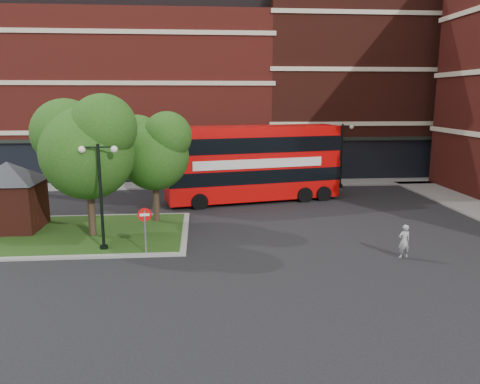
{
  "coord_description": "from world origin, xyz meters",
  "views": [
    {
      "loc": [
        -0.99,
        -20.94,
        7.05
      ],
      "look_at": [
        1.12,
        3.67,
        2.0
      ],
      "focal_mm": 35.0,
      "sensor_mm": 36.0,
      "label": 1
    }
  ],
  "objects": [
    {
      "name": "bus",
      "position": [
        2.56,
        10.27,
        2.95
      ],
      "size": [
        12.06,
        5.05,
        4.49
      ],
      "rotation": [
        0.0,
        0.0,
        0.21
      ],
      "color": "#C50807",
      "rests_on": "ground"
    },
    {
      "name": "car_silver",
      "position": [
        0.46,
        14.5,
        0.72
      ],
      "size": [
        4.25,
        1.78,
        1.44
      ],
      "primitive_type": "imported",
      "rotation": [
        0.0,
        0.0,
        1.59
      ],
      "color": "#B2B4BA",
      "rests_on": "ground"
    },
    {
      "name": "no_entry_sign",
      "position": [
        -3.5,
        -0.5,
        1.57
      ],
      "size": [
        0.61,
        0.12,
        2.2
      ],
      "rotation": [
        0.0,
        0.0,
        0.12
      ],
      "color": "slate",
      "rests_on": "ground"
    },
    {
      "name": "car_white",
      "position": [
        7.95,
        15.9,
        0.61
      ],
      "size": [
        3.8,
        1.54,
        1.23
      ],
      "primitive_type": "imported",
      "rotation": [
        0.0,
        0.0,
        1.51
      ],
      "color": "silver",
      "rests_on": "ground"
    },
    {
      "name": "terrace_far_right",
      "position": [
        14.0,
        24.0,
        8.0
      ],
      "size": [
        18.0,
        12.0,
        16.0
      ],
      "primitive_type": "cube",
      "color": "#471911",
      "rests_on": "ground"
    },
    {
      "name": "ground",
      "position": [
        0.0,
        0.0,
        0.0
      ],
      "size": [
        120.0,
        120.0,
        0.0
      ],
      "primitive_type": "plane",
      "color": "black",
      "rests_on": "ground"
    },
    {
      "name": "tree_island_west",
      "position": [
        -6.6,
        2.58,
        4.79
      ],
      "size": [
        5.4,
        4.71,
        7.21
      ],
      "color": "#2D2116",
      "rests_on": "ground"
    },
    {
      "name": "terrace_far_left",
      "position": [
        -8.0,
        24.0,
        7.0
      ],
      "size": [
        26.0,
        12.0,
        14.0
      ],
      "primitive_type": "cube",
      "color": "maroon",
      "rests_on": "ground"
    },
    {
      "name": "pavement_far",
      "position": [
        0.0,
        16.5,
        0.06
      ],
      "size": [
        44.0,
        3.0,
        0.12
      ],
      "primitive_type": "cube",
      "color": "slate",
      "rests_on": "ground"
    },
    {
      "name": "tree_island_east",
      "position": [
        -3.58,
        5.06,
        4.24
      ],
      "size": [
        4.46,
        3.9,
        6.29
      ],
      "color": "#2D2116",
      "rests_on": "ground"
    },
    {
      "name": "lamp_island",
      "position": [
        -5.5,
        0.2,
        2.83
      ],
      "size": [
        1.72,
        0.36,
        5.0
      ],
      "color": "black",
      "rests_on": "ground"
    },
    {
      "name": "lamp_far_left",
      "position": [
        2.0,
        14.5,
        2.83
      ],
      "size": [
        1.72,
        0.36,
        5.0
      ],
      "color": "black",
      "rests_on": "ground"
    },
    {
      "name": "kiosk",
      "position": [
        -11.0,
        4.0,
        2.32
      ],
      "size": [
        6.51,
        6.51,
        3.6
      ],
      "color": "#471911",
      "rests_on": "traffic_island"
    },
    {
      "name": "lamp_far_right",
      "position": [
        10.0,
        14.5,
        2.83
      ],
      "size": [
        1.72,
        0.36,
        5.0
      ],
      "color": "black",
      "rests_on": "ground"
    },
    {
      "name": "woman",
      "position": [
        7.97,
        -1.77,
        0.76
      ],
      "size": [
        0.6,
        0.44,
        1.52
      ],
      "primitive_type": "imported",
      "rotation": [
        0.0,
        0.0,
        3.28
      ],
      "color": "gray",
      "rests_on": "ground"
    },
    {
      "name": "traffic_island",
      "position": [
        -8.0,
        3.0,
        0.07
      ],
      "size": [
        12.6,
        7.6,
        0.15
      ],
      "color": "gray",
      "rests_on": "ground"
    }
  ]
}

